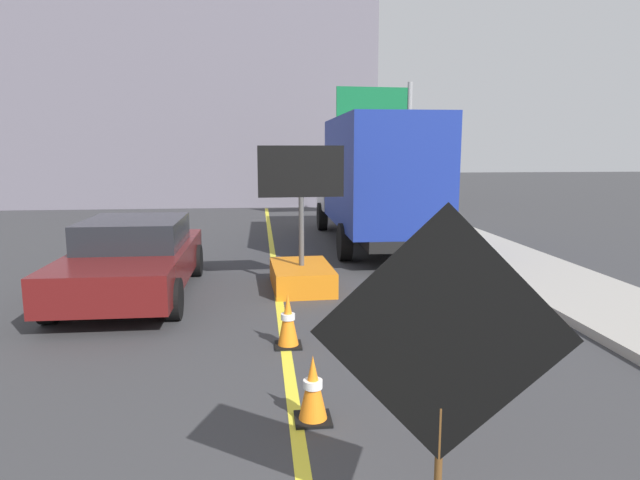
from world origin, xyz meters
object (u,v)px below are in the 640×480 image
at_px(box_truck, 373,178).
at_px(pickup_car, 134,258).
at_px(traffic_cone_mid_lane, 288,321).
at_px(arrow_board_trailer, 302,264).
at_px(highway_guide_sign, 388,127).
at_px(roadwork_sign, 443,343).
at_px(traffic_cone_near_sign, 313,389).

bearing_deg(box_truck, pickup_car, -138.06).
bearing_deg(traffic_cone_mid_lane, arrow_board_trailer, 82.34).
bearing_deg(highway_guide_sign, arrow_board_trailer, -111.92).
bearing_deg(roadwork_sign, pickup_car, 115.64).
bearing_deg(highway_guide_sign, traffic_cone_near_sign, -105.66).
bearing_deg(arrow_board_trailer, traffic_cone_near_sign, -93.19).
distance_m(traffic_cone_near_sign, traffic_cone_mid_lane, 2.11).
relative_size(arrow_board_trailer, highway_guide_sign, 0.54).
distance_m(roadwork_sign, traffic_cone_mid_lane, 4.26).
relative_size(arrow_board_trailer, box_truck, 0.34).
bearing_deg(box_truck, traffic_cone_mid_lane, -109.34).
height_order(arrow_board_trailer, traffic_cone_mid_lane, arrow_board_trailer).
distance_m(arrow_board_trailer, box_truck, 5.39).
bearing_deg(arrow_board_trailer, roadwork_sign, -87.45).
relative_size(box_truck, highway_guide_sign, 1.60).
height_order(roadwork_sign, box_truck, box_truck).
xyz_separation_m(arrow_board_trailer, highway_guide_sign, (3.89, 9.66, 2.94)).
xyz_separation_m(roadwork_sign, highway_guide_sign, (3.57, 16.87, 1.95)).
height_order(arrow_board_trailer, traffic_cone_near_sign, arrow_board_trailer).
height_order(arrow_board_trailer, pickup_car, arrow_board_trailer).
distance_m(box_truck, highway_guide_sign, 5.47).
relative_size(roadwork_sign, box_truck, 0.29).
height_order(highway_guide_sign, traffic_cone_mid_lane, highway_guide_sign).
relative_size(highway_guide_sign, traffic_cone_mid_lane, 6.79).
distance_m(arrow_board_trailer, traffic_cone_mid_lane, 3.18).
bearing_deg(roadwork_sign, traffic_cone_near_sign, 107.54).
bearing_deg(roadwork_sign, highway_guide_sign, 78.05).
distance_m(roadwork_sign, traffic_cone_near_sign, 2.33).
bearing_deg(highway_guide_sign, traffic_cone_mid_lane, -108.60).
relative_size(traffic_cone_near_sign, traffic_cone_mid_lane, 0.91).
bearing_deg(arrow_board_trailer, box_truck, 63.56).
xyz_separation_m(roadwork_sign, traffic_cone_near_sign, (-0.61, 1.94, -1.14)).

